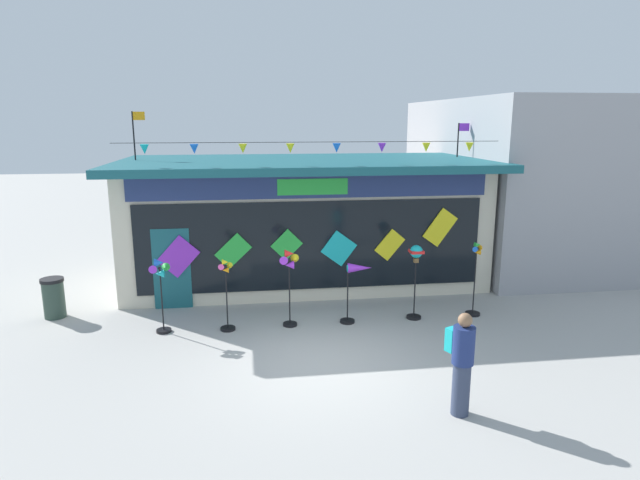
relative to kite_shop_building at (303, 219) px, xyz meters
The scene contains 11 objects.
ground_plane 5.95m from the kite_shop_building, 93.07° to the right, with size 80.00×80.00×0.00m, color #ADAAA5.
kite_shop_building is the anchor object (origin of this frame).
wind_spinner_far_left 5.15m from the kite_shop_building, 132.99° to the right, with size 0.42×0.32×1.67m.
wind_spinner_left 4.44m from the kite_shop_building, 118.86° to the right, with size 0.33×0.33×1.63m.
wind_spinner_center_left 3.85m from the kite_shop_building, 100.81° to the right, with size 0.44×0.32×1.78m.
wind_spinner_center_right 3.86m from the kite_shop_building, 77.69° to the right, with size 0.72×0.34×1.40m.
wind_spinner_right 4.29m from the kite_shop_building, 59.05° to the right, with size 0.34×0.34×1.76m.
wind_spinner_far_right 5.24m from the kite_shop_building, 45.00° to the right, with size 0.35×0.35×1.79m.
person_near_camera 8.00m from the kite_shop_building, 78.25° to the right, with size 0.40×0.48×1.68m.
trash_bin 6.73m from the kite_shop_building, 158.45° to the right, with size 0.52×0.52×0.95m.
neighbour_building 9.07m from the kite_shop_building, 12.26° to the left, with size 7.84×8.64×5.20m, color #99999E.
Camera 1 is at (-1.30, -9.41, 4.53)m, focal length 30.06 mm.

